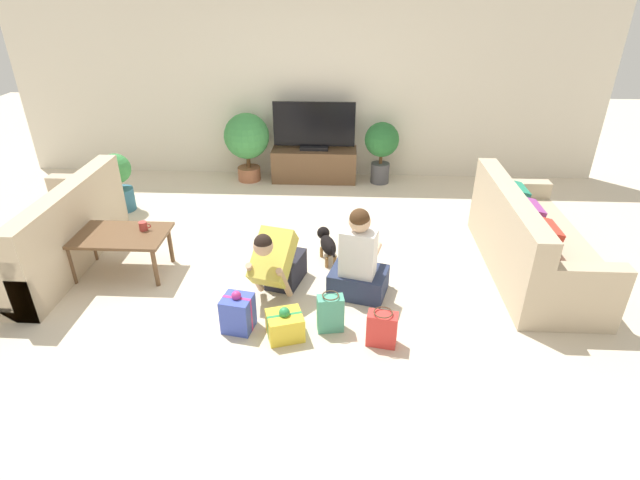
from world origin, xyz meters
TOP-DOWN VIEW (x-y plane):
  - ground_plane at (0.00, 0.00)m, footprint 16.00×16.00m
  - wall_back at (0.00, 2.63)m, footprint 8.40×0.06m
  - sofa_left at (-2.43, -0.19)m, footprint 0.83×2.02m
  - sofa_right at (2.43, -0.09)m, footprint 0.83×2.02m
  - coffee_table at (-1.66, -0.32)m, footprint 0.95×0.58m
  - tv_console at (0.12, 2.34)m, footprint 1.21×0.44m
  - tv at (0.12, 2.34)m, footprint 1.15×0.20m
  - potted_plant_corner_left at (-2.29, 1.17)m, footprint 0.37×0.37m
  - potted_plant_back_left at (-0.84, 2.29)m, footprint 0.64×0.64m
  - potted_plant_back_right at (1.08, 2.29)m, footprint 0.48×0.48m
  - person_kneeling at (-0.04, -0.60)m, footprint 0.50×0.82m
  - person_sitting at (0.71, -0.60)m, footprint 0.61×0.57m
  - dog at (0.39, 0.04)m, footprint 0.25×0.52m
  - gift_box_a at (-0.32, -1.18)m, footprint 0.28×0.28m
  - gift_box_b at (0.09, -1.26)m, footprint 0.36×0.34m
  - gift_bag_a at (0.89, -1.32)m, footprint 0.26×0.18m
  - gift_bag_b at (0.47, -1.15)m, footprint 0.24×0.16m
  - mug at (-1.43, -0.23)m, footprint 0.12×0.08m

SIDE VIEW (x-z plane):
  - ground_plane at x=0.00m, z-range 0.00..0.00m
  - gift_box_b at x=0.09m, z-range -0.03..0.26m
  - gift_bag_a at x=0.89m, z-range -0.01..0.31m
  - gift_box_a at x=-0.32m, z-range -0.03..0.35m
  - gift_bag_b at x=0.47m, z-range -0.01..0.35m
  - dog at x=0.39m, z-range 0.05..0.35m
  - tv_console at x=0.12m, z-range 0.00..0.47m
  - sofa_left at x=-2.43m, z-range -0.12..0.74m
  - sofa_right at x=2.43m, z-range -0.12..0.74m
  - person_kneeling at x=-0.04m, z-range -0.06..0.71m
  - person_sitting at x=0.71m, z-range -0.12..0.78m
  - coffee_table at x=-1.66m, z-range 0.17..0.61m
  - potted_plant_corner_left at x=-2.29m, z-range 0.03..0.78m
  - mug at x=-1.43m, z-range 0.44..0.53m
  - potted_plant_back_right at x=1.08m, z-range 0.12..1.00m
  - potted_plant_back_left at x=-0.84m, z-range 0.13..1.11m
  - tv at x=0.12m, z-range 0.43..1.10m
  - wall_back at x=0.00m, z-range 0.00..2.60m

